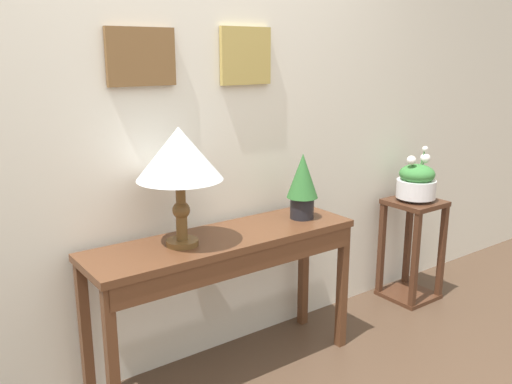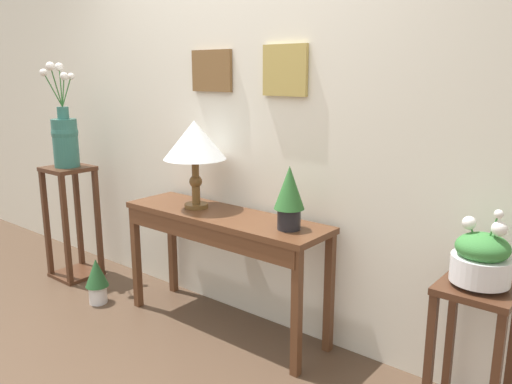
{
  "view_description": "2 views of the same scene",
  "coord_description": "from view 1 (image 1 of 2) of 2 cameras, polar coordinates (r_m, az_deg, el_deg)",
  "views": [
    {
      "loc": [
        -1.21,
        -0.96,
        1.57
      ],
      "look_at": [
        0.24,
        1.03,
        0.93
      ],
      "focal_mm": 38.01,
      "sensor_mm": 36.0,
      "label": 1
    },
    {
      "loc": [
        2.09,
        -1.04,
        1.54
      ],
      "look_at": [
        0.29,
        1.18,
        0.87
      ],
      "focal_mm": 35.81,
      "sensor_mm": 36.0,
      "label": 2
    }
  ],
  "objects": [
    {
      "name": "planter_bowl_wide_right",
      "position": [
        3.54,
        16.55,
        1.09
      ],
      "size": [
        0.24,
        0.24,
        0.34
      ],
      "color": "silver",
      "rests_on": "pedestal_stand_right"
    },
    {
      "name": "console_table",
      "position": [
        2.6,
        -3.03,
        -6.84
      ],
      "size": [
        1.35,
        0.38,
        0.73
      ],
      "color": "#56331E",
      "rests_on": "ground"
    },
    {
      "name": "pedestal_stand_right",
      "position": [
        3.67,
        16.03,
        -5.85
      ],
      "size": [
        0.31,
        0.31,
        0.66
      ],
      "color": "#472819",
      "rests_on": "ground"
    },
    {
      "name": "back_wall_with_art",
      "position": [
        2.63,
        -8.91,
        10.61
      ],
      "size": [
        9.0,
        0.13,
        2.8
      ],
      "color": "silver",
      "rests_on": "ground"
    },
    {
      "name": "table_lamp",
      "position": [
        2.37,
        -8.08,
        3.69
      ],
      "size": [
        0.38,
        0.38,
        0.53
      ],
      "color": "brown",
      "rests_on": "console_table"
    },
    {
      "name": "potted_plant_on_console",
      "position": [
        2.8,
        4.91,
        0.96
      ],
      "size": [
        0.16,
        0.16,
        0.34
      ],
      "color": "black",
      "rests_on": "console_table"
    }
  ]
}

